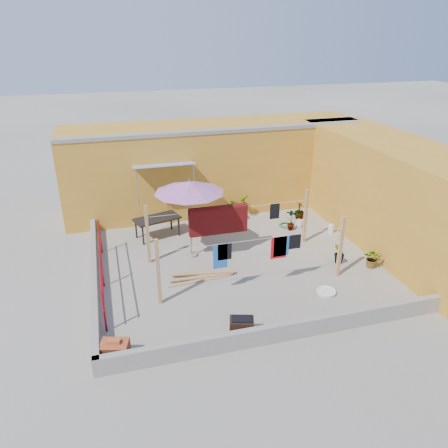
{
  "coord_description": "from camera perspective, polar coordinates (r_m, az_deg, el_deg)",
  "views": [
    {
      "loc": [
        -3.48,
        -10.76,
        6.37
      ],
      "look_at": [
        -0.34,
        0.3,
        1.2
      ],
      "focal_mm": 35.0,
      "sensor_mm": 36.0,
      "label": 1
    }
  ],
  "objects": [
    {
      "name": "plant_back_a",
      "position": [
        15.81,
        1.7,
        2.13
      ],
      "size": [
        1.01,
        1.01,
        0.85
      ],
      "primitive_type": "imported",
      "rotation": [
        0.0,
        0.0,
        0.76
      ],
      "color": "#235819",
      "rests_on": "ground"
    },
    {
      "name": "patio_umbrella",
      "position": [
        12.56,
        -4.57,
        4.76
      ],
      "size": [
        2.58,
        2.58,
        2.45
      ],
      "color": "gray",
      "rests_on": "ground"
    },
    {
      "name": "water_jug_b",
      "position": [
        15.36,
        9.75,
        -0.01
      ],
      "size": [
        0.23,
        0.23,
        0.35
      ],
      "color": "silver",
      "rests_on": "ground"
    },
    {
      "name": "white_basin",
      "position": [
        11.9,
        13.22,
        -8.6
      ],
      "size": [
        0.51,
        0.51,
        0.09
      ],
      "color": "silver",
      "rests_on": "ground"
    },
    {
      "name": "brazier",
      "position": [
        10.06,
        2.32,
        -13.33
      ],
      "size": [
        0.62,
        0.5,
        0.49
      ],
      "color": "black",
      "rests_on": "ground"
    },
    {
      "name": "wall_back",
      "position": [
        16.65,
        -1.36,
        7.6
      ],
      "size": [
        11.0,
        3.27,
        3.21
      ],
      "color": "#C0892A",
      "rests_on": "ground"
    },
    {
      "name": "water_jug_a",
      "position": [
        15.28,
        13.79,
        -0.59
      ],
      "size": [
        0.2,
        0.2,
        0.32
      ],
      "color": "silver",
      "rests_on": "ground"
    },
    {
      "name": "parapet_left",
      "position": [
        12.41,
        -16.58,
        -6.6
      ],
      "size": [
        0.16,
        7.3,
        0.44
      ],
      "primitive_type": "cube",
      "color": "gray",
      "rests_on": "ground"
    },
    {
      "name": "ground",
      "position": [
        12.98,
        1.81,
        -5.18
      ],
      "size": [
        80.0,
        80.0,
        0.0
      ],
      "primitive_type": "plane",
      "color": "#9E998E",
      "rests_on": "ground"
    },
    {
      "name": "lumber_pile",
      "position": [
        12.23,
        -2.96,
        -6.89
      ],
      "size": [
        1.94,
        0.57,
        0.12
      ],
      "color": "tan",
      "rests_on": "ground"
    },
    {
      "name": "brick_stack",
      "position": [
        9.75,
        -14.05,
        -15.78
      ],
      "size": [
        0.67,
        0.56,
        0.5
      ],
      "color": "#A45025",
      "rests_on": "ground"
    },
    {
      "name": "plant_right_c",
      "position": [
        13.37,
        18.88,
        -4.26
      ],
      "size": [
        0.68,
        0.68,
        0.57
      ],
      "primitive_type": "imported",
      "rotation": [
        0.0,
        0.0,
        5.57
      ],
      "color": "#235819",
      "rests_on": "ground"
    },
    {
      "name": "plant_right_a",
      "position": [
        15.09,
        8.81,
        0.57
      ],
      "size": [
        0.49,
        0.47,
        0.78
      ],
      "primitive_type": "imported",
      "rotation": [
        0.0,
        0.0,
        2.5
      ],
      "color": "#235819",
      "rests_on": "ground"
    },
    {
      "name": "green_hose",
      "position": [
        15.51,
        8.06,
        -0.15
      ],
      "size": [
        0.48,
        0.48,
        0.07
      ],
      "color": "#1B7B29",
      "rests_on": "ground"
    },
    {
      "name": "wall_right",
      "position": [
        14.62,
        21.76,
        3.41
      ],
      "size": [
        2.4,
        9.0,
        3.2
      ],
      "primitive_type": "cube",
      "color": "#C0892A",
      "rests_on": "ground"
    },
    {
      "name": "plant_right_b",
      "position": [
        13.25,
        14.86,
        -3.77
      ],
      "size": [
        0.4,
        0.45,
        0.67
      ],
      "primitive_type": "imported",
      "rotation": [
        0.0,
        0.0,
        4.35
      ],
      "color": "#235819",
      "rests_on": "ground"
    },
    {
      "name": "outdoor_table",
      "position": [
        14.51,
        -8.74,
        0.57
      ],
      "size": [
        1.61,
        1.11,
        0.68
      ],
      "color": "black",
      "rests_on": "ground"
    },
    {
      "name": "plant_back_b",
      "position": [
        16.1,
        9.84,
        1.79
      ],
      "size": [
        0.36,
        0.36,
        0.64
      ],
      "primitive_type": "imported",
      "rotation": [
        0.0,
        0.0,
        1.57
      ],
      "color": "#235819",
      "rests_on": "ground"
    },
    {
      "name": "parapet_front",
      "position": [
        10.07,
        8.13,
        -13.69
      ],
      "size": [
        8.3,
        0.16,
        0.44
      ],
      "primitive_type": "cube",
      "color": "gray",
      "rests_on": "ground"
    },
    {
      "name": "red_railing",
      "position": [
        11.98,
        -15.75,
        -4.9
      ],
      "size": [
        0.05,
        4.2,
        1.1
      ],
      "color": "maroon",
      "rests_on": "ground"
    },
    {
      "name": "clothesline_rig",
      "position": [
        12.87,
        -0.05,
        -0.09
      ],
      "size": [
        5.09,
        2.35,
        1.8
      ],
      "color": "tan",
      "rests_on": "ground"
    }
  ]
}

